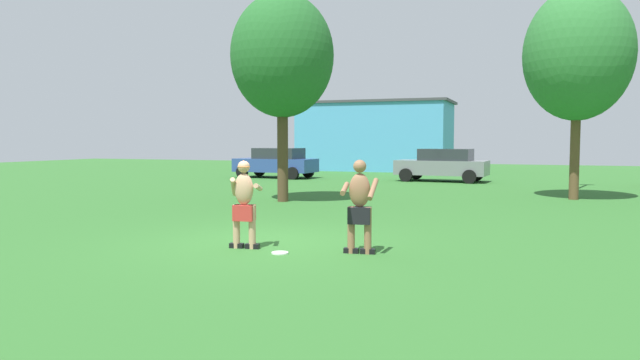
% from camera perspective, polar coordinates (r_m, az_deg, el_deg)
% --- Properties ---
extents(ground_plane, '(80.00, 80.00, 0.00)m').
position_cam_1_polar(ground_plane, '(11.25, -5.47, -6.23)').
color(ground_plane, '#2D6628').
extents(player_with_cap, '(0.75, 0.59, 1.63)m').
position_cam_1_polar(player_with_cap, '(10.59, -7.55, -2.04)').
color(player_with_cap, black).
rests_on(player_with_cap, ground_plane).
extents(player_in_black, '(0.64, 0.62, 1.65)m').
position_cam_1_polar(player_in_black, '(10.04, 3.95, -2.42)').
color(player_in_black, black).
rests_on(player_in_black, ground_plane).
extents(frisbee, '(0.30, 0.30, 0.03)m').
position_cam_1_polar(frisbee, '(10.16, -4.00, -7.24)').
color(frisbee, white).
rests_on(frisbee, ground_plane).
extents(car_blue_near_post, '(4.42, 2.27, 1.58)m').
position_cam_1_polar(car_blue_near_post, '(30.47, -4.38, 1.77)').
color(car_blue_near_post, '#2D478C').
rests_on(car_blue_near_post, ground_plane).
extents(car_gray_mid_lot, '(4.44, 2.32, 1.58)m').
position_cam_1_polar(car_gray_mid_lot, '(28.31, 12.10, 1.53)').
color(car_gray_mid_lot, slate).
rests_on(car_gray_mid_lot, ground_plane).
extents(lamp_post, '(0.60, 0.24, 5.82)m').
position_cam_1_polar(lamp_post, '(25.60, 24.39, 7.14)').
color(lamp_post, black).
rests_on(lamp_post, ground_plane).
extents(outbuilding_behind_lot, '(10.04, 5.17, 4.54)m').
position_cam_1_polar(outbuilding_behind_lot, '(38.48, 5.54, 4.38)').
color(outbuilding_behind_lot, '#4C9ED1').
rests_on(outbuilding_behind_lot, ground_plane).
extents(tree_left_field, '(3.49, 3.49, 7.03)m').
position_cam_1_polar(tree_left_field, '(21.19, 24.26, 11.30)').
color(tree_left_field, brown).
rests_on(tree_left_field, ground_plane).
extents(tree_right_field, '(3.31, 3.31, 6.67)m').
position_cam_1_polar(tree_right_field, '(18.79, -3.78, 12.17)').
color(tree_right_field, '#4C3823').
rests_on(tree_right_field, ground_plane).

